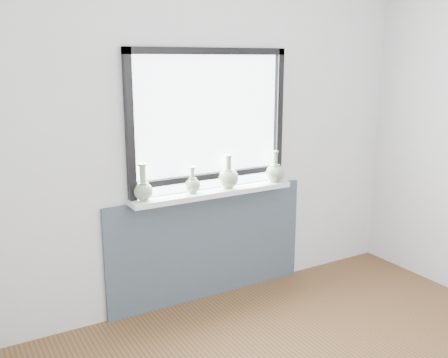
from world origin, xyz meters
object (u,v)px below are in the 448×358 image
vase_a (143,189)px  vase_b (192,184)px  windowsill (213,193)px  vase_d (275,172)px  vase_c (228,177)px

vase_a → vase_b: size_ratio=1.32×
windowsill → vase_d: size_ratio=5.21×
windowsill → vase_b: (-0.17, 0.01, 0.09)m
windowsill → vase_d: vase_d is taller
windowsill → vase_c: bearing=1.9°
windowsill → vase_a: bearing=179.6°
vase_b → vase_d: 0.73m
vase_a → vase_c: vase_a is taller
vase_a → vase_c: (0.69, 0.00, 0.00)m
windowsill → vase_a: (-0.56, 0.00, 0.10)m
vase_c → vase_d: vase_c is taller
windowsill → vase_b: 0.19m
vase_b → vase_d: bearing=-1.9°
windowsill → vase_d: 0.57m
vase_b → vase_a: bearing=-179.2°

